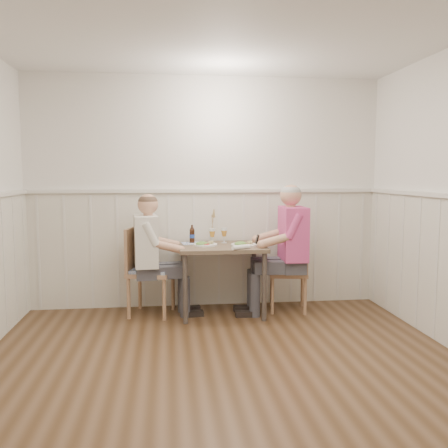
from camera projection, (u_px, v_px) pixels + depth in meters
name	position (u px, v px, depth m)	size (l,w,h in m)	color
ground_plane	(233.00, 391.00, 3.31)	(4.50, 4.50, 0.00)	#452D18
room_shell	(233.00, 172.00, 3.15)	(4.04, 4.54, 2.60)	white
wainscot	(222.00, 274.00, 3.91)	(4.00, 4.49, 1.34)	silver
dining_table	(222.00, 255.00, 5.07)	(0.91, 0.70, 0.75)	brown
chair_right	(293.00, 269.00, 5.23)	(0.48, 0.48, 0.86)	#9E795A
chair_left	(146.00, 268.00, 5.07)	(0.54, 0.54, 0.94)	#9E795A
man_in_pink	(289.00, 259.00, 5.11)	(0.67, 0.47, 1.42)	#3F3F47
diner_cream	(150.00, 265.00, 4.98)	(0.64, 0.45, 1.33)	#3F3F47
plate_man	(243.00, 244.00, 5.02)	(0.28, 0.28, 0.07)	white
plate_diner	(204.00, 244.00, 5.04)	(0.26, 0.26, 0.07)	white
beer_glass_a	(224.00, 233.00, 5.23)	(0.07, 0.07, 0.17)	silver
beer_glass_b	(212.00, 233.00, 5.18)	(0.07, 0.07, 0.17)	silver
beer_bottle	(192.00, 235.00, 5.22)	(0.06, 0.06, 0.20)	black
rolled_napkin	(241.00, 247.00, 4.79)	(0.20, 0.14, 0.04)	white
grass_vase	(211.00, 227.00, 5.27)	(0.04, 0.04, 0.39)	silver
gingham_mat	(194.00, 243.00, 5.20)	(0.30, 0.25, 0.01)	#4566A5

